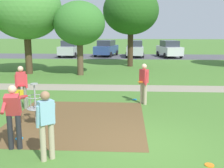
% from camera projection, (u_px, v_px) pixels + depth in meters
% --- Properties ---
extents(ground_plane, '(160.00, 160.00, 0.00)m').
position_uv_depth(ground_plane, '(146.00, 146.00, 7.53)').
color(ground_plane, '#47752D').
extents(dirt_tee_pad, '(4.64, 4.88, 0.01)m').
position_uv_depth(dirt_tee_pad, '(77.00, 120.00, 9.61)').
color(dirt_tee_pad, brown).
rests_on(dirt_tee_pad, ground).
extents(disc_golf_basket, '(0.98, 0.58, 1.39)m').
position_uv_depth(disc_golf_basket, '(33.00, 102.00, 9.08)').
color(disc_golf_basket, '#9E9EA3').
rests_on(disc_golf_basket, ground).
extents(player_foreground_watching, '(0.45, 0.47, 1.71)m').
position_uv_depth(player_foreground_watching, '(144.00, 81.00, 11.52)').
color(player_foreground_watching, tan).
rests_on(player_foreground_watching, ground).
extents(player_throwing, '(0.46, 0.45, 1.71)m').
position_uv_depth(player_throwing, '(46.00, 122.00, 6.54)').
color(player_throwing, tan).
rests_on(player_throwing, ground).
extents(player_waiting_left, '(0.50, 0.44, 1.71)m').
position_uv_depth(player_waiting_left, '(21.00, 85.00, 10.81)').
color(player_waiting_left, slate).
rests_on(player_waiting_left, ground).
extents(player_waiting_right, '(0.42, 1.15, 1.71)m').
position_uv_depth(player_waiting_right, '(13.00, 113.00, 7.16)').
color(player_waiting_right, '#232328').
rests_on(player_waiting_right, ground).
extents(frisbee_by_tee, '(0.20, 0.20, 0.02)m').
position_uv_depth(frisbee_by_tee, '(135.00, 99.00, 12.41)').
color(frisbee_by_tee, '#1E93DB').
rests_on(frisbee_by_tee, ground).
extents(frisbee_mid_grass, '(0.22, 0.22, 0.02)m').
position_uv_depth(frisbee_mid_grass, '(19.00, 139.00, 7.99)').
color(frisbee_mid_grass, '#1E93DB').
rests_on(frisbee_mid_grass, ground).
extents(frisbee_far_left, '(0.22, 0.22, 0.02)m').
position_uv_depth(frisbee_far_left, '(209.00, 165.00, 6.43)').
color(frisbee_far_left, orange).
rests_on(frisbee_far_left, ground).
extents(tree_near_left, '(4.55, 4.55, 6.50)m').
position_uv_depth(tree_near_left, '(131.00, 11.00, 22.56)').
color(tree_near_left, '#422D1E').
rests_on(tree_near_left, ground).
extents(tree_mid_left, '(4.85, 4.85, 6.51)m').
position_uv_depth(tree_mid_left, '(26.00, 9.00, 18.77)').
color(tree_mid_left, '#4C3823').
rests_on(tree_mid_left, ground).
extents(tree_mid_center, '(3.43, 3.43, 4.93)m').
position_uv_depth(tree_mid_center, '(79.00, 24.00, 18.40)').
color(tree_mid_center, brown).
rests_on(tree_mid_center, ground).
extents(parking_lot_strip, '(36.00, 6.00, 0.01)m').
position_uv_depth(parking_lot_strip, '(133.00, 56.00, 31.71)').
color(parking_lot_strip, '#4C4C51').
rests_on(parking_lot_strip, ground).
extents(parked_car_leftmost, '(2.24, 4.33, 1.84)m').
position_uv_depth(parked_car_leftmost, '(70.00, 48.00, 31.48)').
color(parked_car_leftmost, '#B2B7BC').
rests_on(parked_car_leftmost, ground).
extents(parked_car_center_left, '(2.67, 4.49, 1.84)m').
position_uv_depth(parked_car_center_left, '(106.00, 48.00, 32.00)').
color(parked_car_center_left, '#2D4784').
rests_on(parked_car_center_left, ground).
extents(parked_car_center_right, '(2.04, 4.23, 1.84)m').
position_uv_depth(parked_car_center_right, '(135.00, 49.00, 31.21)').
color(parked_car_center_right, '#B2B7BC').
rests_on(parked_car_center_right, ground).
extents(parked_car_rightmost, '(2.54, 4.46, 1.84)m').
position_uv_depth(parked_car_rightmost, '(169.00, 49.00, 30.78)').
color(parked_car_rightmost, silver).
rests_on(parked_car_rightmost, ground).
extents(gravel_path, '(40.00, 1.62, 0.00)m').
position_uv_depth(gravel_path, '(137.00, 88.00, 14.84)').
color(gravel_path, gray).
rests_on(gravel_path, ground).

